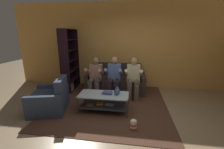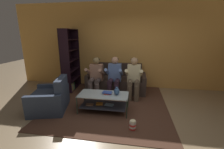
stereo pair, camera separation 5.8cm
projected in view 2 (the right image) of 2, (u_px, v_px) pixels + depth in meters
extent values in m
plane|color=#957D5C|center=(125.00, 123.00, 3.21)|extent=(16.80, 16.80, 0.00)
cube|color=#DFA04D|center=(131.00, 46.00, 5.18)|extent=(8.40, 0.12, 2.90)
cube|color=#3C302A|center=(116.00, 84.00, 5.00)|extent=(1.64, 0.86, 0.46)
cube|color=#332824|center=(118.00, 69.00, 5.21)|extent=(1.64, 0.18, 0.42)
cube|color=#3C302A|center=(91.00, 81.00, 5.12)|extent=(0.13, 0.86, 0.58)
cube|color=#3C302A|center=(143.00, 84.00, 4.85)|extent=(0.13, 0.86, 0.58)
cylinder|color=#574946|center=(90.00, 91.00, 4.40)|extent=(0.14, 0.14, 0.46)
cylinder|color=#574946|center=(97.00, 91.00, 4.37)|extent=(0.14, 0.14, 0.46)
cylinder|color=#574946|center=(92.00, 80.00, 4.50)|extent=(0.14, 0.42, 0.14)
cylinder|color=#574946|center=(98.00, 81.00, 4.47)|extent=(0.14, 0.42, 0.14)
cube|color=#A27761|center=(97.00, 72.00, 4.63)|extent=(0.38, 0.22, 0.50)
cylinder|color=#A27761|center=(88.00, 72.00, 4.48)|extent=(0.09, 0.49, 0.31)
cylinder|color=#A27761|center=(102.00, 72.00, 4.41)|extent=(0.09, 0.49, 0.31)
sphere|color=olive|center=(96.00, 61.00, 4.54)|extent=(0.21, 0.21, 0.21)
ellipsoid|color=black|center=(96.00, 60.00, 4.55)|extent=(0.21, 0.21, 0.13)
cylinder|color=#301E2C|center=(109.00, 92.00, 4.31)|extent=(0.14, 0.14, 0.46)
cylinder|color=#301E2C|center=(116.00, 92.00, 4.28)|extent=(0.14, 0.14, 0.46)
cylinder|color=#301E2C|center=(110.00, 81.00, 4.41)|extent=(0.14, 0.42, 0.14)
cylinder|color=#301E2C|center=(117.00, 82.00, 4.38)|extent=(0.14, 0.42, 0.14)
cube|color=#5A76B0|center=(115.00, 72.00, 4.54)|extent=(0.38, 0.22, 0.53)
cylinder|color=#5A76B0|center=(107.00, 72.00, 4.38)|extent=(0.09, 0.49, 0.31)
cylinder|color=#5A76B0|center=(121.00, 72.00, 4.32)|extent=(0.09, 0.49, 0.31)
sphere|color=tan|center=(115.00, 60.00, 4.44)|extent=(0.21, 0.21, 0.21)
ellipsoid|color=black|center=(115.00, 59.00, 4.45)|extent=(0.21, 0.21, 0.13)
cylinder|color=brown|center=(129.00, 93.00, 4.22)|extent=(0.14, 0.14, 0.46)
cylinder|color=brown|center=(137.00, 94.00, 4.19)|extent=(0.14, 0.14, 0.46)
cylinder|color=brown|center=(130.00, 82.00, 4.32)|extent=(0.14, 0.42, 0.14)
cylinder|color=brown|center=(137.00, 83.00, 4.29)|extent=(0.14, 0.42, 0.14)
cube|color=beige|center=(134.00, 73.00, 4.45)|extent=(0.38, 0.22, 0.52)
cylinder|color=beige|center=(127.00, 73.00, 4.30)|extent=(0.09, 0.49, 0.31)
cylinder|color=beige|center=(141.00, 73.00, 4.23)|extent=(0.09, 0.49, 0.31)
sphere|color=tan|center=(134.00, 61.00, 4.36)|extent=(0.21, 0.21, 0.21)
ellipsoid|color=black|center=(134.00, 60.00, 4.37)|extent=(0.21, 0.21, 0.13)
cube|color=#ABC0C7|center=(103.00, 94.00, 3.60)|extent=(1.19, 0.55, 0.02)
cube|color=#2F323F|center=(104.00, 105.00, 3.67)|extent=(1.10, 0.51, 0.02)
cylinder|color=#273528|center=(77.00, 106.00, 3.50)|extent=(0.03, 0.03, 0.45)
cylinder|color=#273528|center=(127.00, 110.00, 3.32)|extent=(0.03, 0.03, 0.45)
cylinder|color=#273528|center=(84.00, 97.00, 4.00)|extent=(0.03, 0.03, 0.45)
cylinder|color=#273528|center=(128.00, 100.00, 3.82)|extent=(0.03, 0.03, 0.45)
cube|color=#926851|center=(90.00, 105.00, 3.64)|extent=(0.18, 0.11, 0.03)
cube|color=orange|center=(99.00, 104.00, 3.69)|extent=(0.18, 0.14, 0.03)
cube|color=#799ABA|center=(109.00, 105.00, 3.65)|extent=(0.22, 0.16, 0.02)
cube|color=#4D3023|center=(110.00, 100.00, 4.29)|extent=(3.05, 3.43, 0.01)
cube|color=#645E4C|center=(110.00, 100.00, 4.29)|extent=(1.67, 1.89, 0.00)
ellipsoid|color=#35578A|center=(117.00, 91.00, 3.54)|extent=(0.13, 0.13, 0.17)
cylinder|color=#35578A|center=(117.00, 88.00, 3.51)|extent=(0.06, 0.06, 0.04)
cube|color=red|center=(108.00, 93.00, 3.61)|extent=(0.17, 0.15, 0.02)
cube|color=#3350AF|center=(107.00, 92.00, 3.60)|extent=(0.23, 0.16, 0.03)
cube|color=black|center=(65.00, 63.00, 4.57)|extent=(0.30, 0.04, 2.01)
cube|color=black|center=(76.00, 58.00, 5.52)|extent=(0.30, 0.04, 2.01)
cube|color=black|center=(67.00, 60.00, 5.06)|extent=(0.08, 1.01, 2.01)
cube|color=black|center=(73.00, 88.00, 5.30)|extent=(0.36, 0.99, 0.02)
cube|color=black|center=(72.00, 79.00, 5.22)|extent=(0.36, 0.99, 0.02)
cube|color=black|center=(71.00, 70.00, 5.13)|extent=(0.36, 0.99, 0.02)
cube|color=black|center=(71.00, 60.00, 5.04)|extent=(0.36, 0.99, 0.02)
cube|color=black|center=(70.00, 50.00, 4.96)|extent=(0.36, 0.99, 0.02)
cube|color=black|center=(69.00, 40.00, 4.87)|extent=(0.36, 0.99, 0.02)
cube|color=black|center=(69.00, 29.00, 4.79)|extent=(0.36, 0.99, 0.02)
cube|color=#8E2992|center=(67.00, 89.00, 4.82)|extent=(0.27, 0.05, 0.23)
cube|color=purple|center=(68.00, 88.00, 4.86)|extent=(0.27, 0.04, 0.24)
cube|color=gold|center=(69.00, 87.00, 4.90)|extent=(0.20, 0.06, 0.27)
cube|color=#7690B5|center=(69.00, 87.00, 4.95)|extent=(0.23, 0.04, 0.27)
cube|color=orange|center=(70.00, 88.00, 4.99)|extent=(0.22, 0.04, 0.17)
cube|color=teal|center=(70.00, 87.00, 5.03)|extent=(0.27, 0.04, 0.19)
cube|color=#946D4D|center=(70.00, 86.00, 5.06)|extent=(0.28, 0.06, 0.25)
cube|color=#2E8D44|center=(71.00, 86.00, 5.11)|extent=(0.27, 0.05, 0.24)
cube|color=#2E394E|center=(49.00, 101.00, 3.73)|extent=(0.96, 0.88, 0.44)
cube|color=#2E394E|center=(61.00, 85.00, 3.65)|extent=(0.33, 0.73, 0.38)
cube|color=#2E394E|center=(54.00, 93.00, 4.11)|extent=(0.81, 0.30, 0.54)
cube|color=#2E394E|center=(43.00, 107.00, 3.32)|extent=(0.81, 0.30, 0.54)
cylinder|color=red|center=(132.00, 128.00, 2.98)|extent=(0.13, 0.13, 0.04)
cylinder|color=white|center=(133.00, 127.00, 2.97)|extent=(0.13, 0.13, 0.04)
cylinder|color=red|center=(133.00, 125.00, 2.96)|extent=(0.13, 0.13, 0.04)
cylinder|color=white|center=(133.00, 123.00, 2.95)|extent=(0.13, 0.13, 0.04)
ellipsoid|color=beige|center=(133.00, 121.00, 2.94)|extent=(0.12, 0.12, 0.05)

